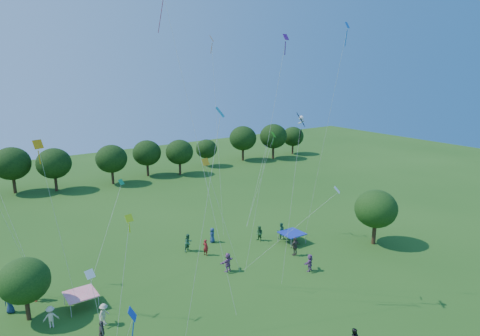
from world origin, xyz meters
name	(u,v)px	position (x,y,z in m)	size (l,w,h in m)	color
near_tree_north	(24,281)	(-12.89, 22.05, 3.05)	(3.55, 3.55, 4.66)	#422B19
near_tree_east	(376,209)	(18.39, 16.43, 3.75)	(4.24, 4.24, 5.67)	#422B19
treeline	(68,161)	(-1.73, 55.43, 4.09)	(88.01, 8.77, 6.77)	#422B19
tent_red_stripe	(81,294)	(-9.32, 21.57, 1.04)	(2.20, 2.20, 1.10)	red
tent_blue	(292,233)	(11.72, 21.42, 1.04)	(2.20, 2.20, 1.10)	#182B9C
crowd_person_0	(10,303)	(-13.82, 23.76, 0.78)	(0.77, 0.42, 1.57)	navy
crowd_person_1	(36,290)	(-11.92, 24.43, 0.91)	(0.68, 0.43, 1.81)	maroon
crowd_person_2	(259,234)	(9.28, 23.70, 0.80)	(0.79, 0.43, 1.60)	#23512A
crowd_person_3	(104,314)	(-8.64, 18.27, 0.81)	(1.05, 0.47, 1.61)	#C0BA99
crowd_person_4	(102,333)	(-9.46, 16.15, 0.85)	(1.00, 0.45, 1.70)	#443936
crowd_person_5	(310,263)	(8.87, 15.90, 0.78)	(1.46, 0.52, 1.56)	#804E85
crowd_person_6	(212,235)	(5.10, 26.21, 0.78)	(0.77, 0.41, 1.55)	navy
crowd_person_7	(206,247)	(2.96, 23.94, 0.80)	(0.60, 0.39, 1.61)	maroon
crowd_person_8	(281,231)	(11.43, 22.84, 0.90)	(0.89, 0.48, 1.79)	#2A643D
crowd_person_9	(51,317)	(-11.76, 20.10, 0.80)	(1.05, 0.47, 1.61)	beige
crowd_person_10	(295,246)	(9.96, 19.00, 0.92)	(1.08, 0.49, 1.84)	#483E39
crowd_person_11	(228,262)	(2.89, 20.00, 0.86)	(1.61, 0.57, 1.72)	#8C528A
crowd_person_14	(188,243)	(2.05, 25.71, 0.89)	(0.88, 0.47, 1.78)	#285D3F
pirate_kite	(301,124)	(4.17, 12.64, 13.83)	(1.14, 1.67, 13.29)	black
red_high_kite	(176,52)	(-3.08, 16.83, 18.62)	(2.14, 6.02, 22.20)	red
small_kite_1	(214,79)	(6.07, 27.03, 16.47)	(1.18, 3.49, 19.24)	#DC570B
small_kite_2	(212,182)	(0.06, 17.84, 9.17)	(2.97, 0.90, 9.69)	orange
small_kite_3	(270,148)	(11.20, 24.60, 9.50)	(3.15, 1.04, 9.83)	#188921
small_kite_4	(131,320)	(-9.66, 9.81, 5.27)	(0.69, 2.41, 4.66)	#133AC6
small_kite_5	(261,168)	(11.62, 26.57, 6.94)	(4.45, 2.49, 7.95)	#6D1BA7
small_kite_6	(320,205)	(6.36, 12.54, 7.56)	(4.73, 6.05, 7.76)	white
small_kite_7	(212,167)	(-5.23, 9.04, 12.75)	(1.52, 2.87, 14.50)	#0B98A6
small_kite_9	(44,170)	(-11.00, 21.01, 10.99)	(1.67, 0.48, 11.74)	orange
small_kite_10	(126,249)	(-8.80, 12.35, 7.96)	(2.01, 0.99, 8.54)	#D2EB14
small_kite_11	(116,201)	(-5.11, 24.78, 6.79)	(5.12, 5.17, 6.97)	#1A914D
small_kite_12	(335,89)	(10.35, 15.36, 15.87)	(1.50, 5.20, 19.67)	blue
small_kite_13	(274,107)	(3.83, 15.16, 14.80)	(1.98, 2.58, 18.59)	#701684
small_kite_14	(94,291)	(-10.95, 11.45, 6.52)	(0.99, 0.42, 6.43)	white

